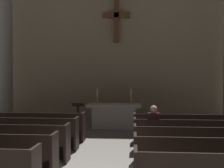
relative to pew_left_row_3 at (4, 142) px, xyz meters
name	(u,v)px	position (x,y,z in m)	size (l,w,h in m)	color
pew_left_row_3	(4,142)	(0.00, 0.00, 0.00)	(3.31, 0.50, 0.95)	black
pew_left_row_4	(21,133)	(0.00, 1.12, 0.00)	(3.31, 0.50, 0.95)	black
pew_left_row_5	(35,126)	(0.00, 2.23, 0.00)	(3.31, 0.50, 0.95)	black
pew_right_row_2	(217,159)	(4.93, -1.12, 0.00)	(3.31, 0.50, 0.95)	black
pew_right_row_3	(203,146)	(4.93, 0.00, 0.00)	(3.31, 0.50, 0.95)	black
pew_right_row_4	(193,136)	(4.93, 1.12, 0.00)	(3.31, 0.50, 0.95)	black
pew_right_row_5	(186,128)	(4.93, 2.23, 0.00)	(3.31, 0.50, 0.95)	black
column_left_third	(4,44)	(-2.41, 5.10, 3.08)	(1.05, 1.05, 7.29)	gray
altar	(114,115)	(2.46, 4.68, 0.06)	(2.20, 0.90, 1.01)	#BCB7AD
candlestick_left	(97,99)	(1.76, 4.68, 0.73)	(0.16, 0.16, 0.63)	#B79338
candlestick_right	(131,99)	(3.16, 4.68, 0.73)	(0.16, 0.16, 0.63)	#B79338
apse_with_cross	(117,32)	(2.46, 6.56, 3.81)	(10.85, 0.49, 8.57)	gray
lectern	(78,119)	(1.20, 3.48, 0.07)	(0.44, 0.36, 1.15)	black
lone_worshipper	(153,127)	(3.83, 1.15, 0.22)	(0.32, 0.43, 1.32)	#26262B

